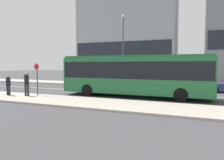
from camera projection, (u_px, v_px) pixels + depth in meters
ground_plane at (75, 90)px, 21.74m from camera, size 120.00×120.00×0.00m
sidewalk_near at (28, 98)px, 15.99m from camera, size 44.00×3.50×0.13m
sidewalk_far at (102, 84)px, 27.48m from camera, size 44.00×3.50×0.13m
lane_centerline at (75, 90)px, 21.74m from camera, size 41.80×0.16×0.01m
apartment_block_left_tower at (126, 25)px, 31.23m from camera, size 14.12×4.11×16.46m
city_bus at (135, 73)px, 16.94m from camera, size 11.50×2.62×3.20m
parked_car_0 at (198, 84)px, 20.59m from camera, size 4.55×1.72×1.39m
pedestrian_near_stop at (8, 84)px, 16.89m from camera, size 0.35×0.34×1.57m
pedestrian_down_pavement at (27, 82)px, 16.56m from camera, size 0.34×0.34×1.84m
bus_stop_sign at (37, 76)px, 16.80m from camera, size 0.44×0.12×2.50m
street_lamp at (123, 43)px, 25.19m from camera, size 0.36×0.36×8.08m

